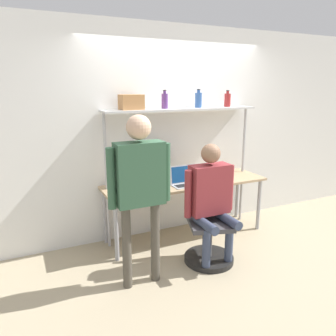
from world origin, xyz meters
TOP-DOWN VIEW (x-y plane):
  - ground_plane at (0.00, 0.00)m, footprint 12.00×12.00m
  - wall_back at (0.00, 0.66)m, footprint 8.00×0.06m
  - desk at (0.00, 0.32)m, footprint 2.14×0.61m
  - shelf_unit at (0.00, 0.46)m, footprint 2.04×0.32m
  - monitor at (-0.40, 0.48)m, footprint 0.50×0.18m
  - laptop at (-0.07, 0.23)m, footprint 0.36×0.23m
  - cell_phone at (0.24, 0.17)m, footprint 0.07×0.15m
  - office_chair at (-0.05, -0.34)m, footprint 0.58×0.58m
  - person_seated at (-0.07, -0.38)m, footprint 0.61×0.46m
  - person_standing at (-0.91, -0.45)m, footprint 0.63×0.23m
  - bottle_blue at (0.24, 0.46)m, footprint 0.09×0.09m
  - bottle_purple at (-0.24, 0.46)m, footprint 0.08×0.08m
  - bottle_red at (0.68, 0.46)m, footprint 0.08×0.08m
  - storage_box at (-0.67, 0.46)m, footprint 0.26×0.20m

SIDE VIEW (x-z plane):
  - ground_plane at x=0.00m, z-range 0.00..0.00m
  - office_chair at x=-0.05m, z-range -0.18..0.76m
  - desk at x=0.00m, z-range 0.30..1.05m
  - cell_phone at x=0.24m, z-range 0.75..0.76m
  - person_seated at x=-0.07m, z-range 0.13..1.48m
  - laptop at x=-0.07m, z-range 0.69..0.93m
  - monitor at x=-0.40m, z-range 0.77..1.20m
  - person_standing at x=-0.91m, z-range 0.24..1.94m
  - wall_back at x=0.00m, z-range 0.00..2.70m
  - shelf_unit at x=0.00m, z-range 0.65..2.32m
  - storage_box at x=-0.67m, z-range 1.67..1.85m
  - bottle_red at x=0.68m, z-range 1.66..1.87m
  - bottle_purple at x=-0.24m, z-range 1.66..1.88m
  - bottle_blue at x=0.24m, z-range 1.66..1.89m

